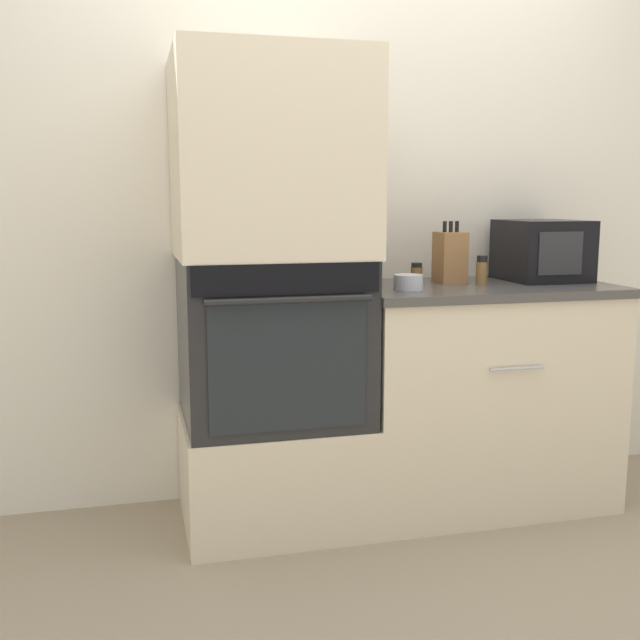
{
  "coord_description": "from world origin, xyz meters",
  "views": [
    {
      "loc": [
        -0.87,
        -2.47,
        1.26
      ],
      "look_at": [
        -0.18,
        0.21,
        0.81
      ],
      "focal_mm": 42.0,
      "sensor_mm": 36.0,
      "label": 1
    }
  ],
  "objects_px": {
    "bowl": "(408,282)",
    "condiment_jar_near": "(416,273)",
    "microwave": "(542,250)",
    "knife_block": "(450,257)",
    "wall_oven": "(272,338)",
    "condiment_jar_far": "(371,272)",
    "condiment_jar_mid": "(482,270)"
  },
  "relations": [
    {
      "from": "wall_oven",
      "to": "bowl",
      "type": "height_order",
      "value": "wall_oven"
    },
    {
      "from": "condiment_jar_near",
      "to": "condiment_jar_mid",
      "type": "height_order",
      "value": "condiment_jar_mid"
    },
    {
      "from": "condiment_jar_far",
      "to": "microwave",
      "type": "bearing_deg",
      "value": -1.7
    },
    {
      "from": "microwave",
      "to": "condiment_jar_mid",
      "type": "xyz_separation_m",
      "value": [
        -0.32,
        -0.08,
        -0.07
      ]
    },
    {
      "from": "condiment_jar_mid",
      "to": "knife_block",
      "type": "bearing_deg",
      "value": 136.91
    },
    {
      "from": "knife_block",
      "to": "condiment_jar_near",
      "type": "relative_size",
      "value": 3.07
    },
    {
      "from": "microwave",
      "to": "knife_block",
      "type": "xyz_separation_m",
      "value": [
        -0.42,
        0.01,
        -0.02
      ]
    },
    {
      "from": "wall_oven",
      "to": "condiment_jar_far",
      "type": "distance_m",
      "value": 0.5
    },
    {
      "from": "condiment_jar_mid",
      "to": "condiment_jar_far",
      "type": "xyz_separation_m",
      "value": [
        -0.44,
        0.1,
        -0.0
      ]
    },
    {
      "from": "wall_oven",
      "to": "microwave",
      "type": "bearing_deg",
      "value": 3.78
    },
    {
      "from": "bowl",
      "to": "condiment_jar_mid",
      "type": "height_order",
      "value": "condiment_jar_mid"
    },
    {
      "from": "knife_block",
      "to": "condiment_jar_mid",
      "type": "distance_m",
      "value": 0.14
    },
    {
      "from": "wall_oven",
      "to": "condiment_jar_far",
      "type": "bearing_deg",
      "value": 13.28
    },
    {
      "from": "microwave",
      "to": "knife_block",
      "type": "distance_m",
      "value": 0.42
    },
    {
      "from": "wall_oven",
      "to": "condiment_jar_mid",
      "type": "distance_m",
      "value": 0.89
    },
    {
      "from": "knife_block",
      "to": "condiment_jar_near",
      "type": "xyz_separation_m",
      "value": [
        -0.13,
        0.03,
        -0.07
      ]
    },
    {
      "from": "microwave",
      "to": "condiment_jar_near",
      "type": "xyz_separation_m",
      "value": [
        -0.55,
        0.04,
        -0.09
      ]
    },
    {
      "from": "bowl",
      "to": "condiment_jar_near",
      "type": "distance_m",
      "value": 0.25
    },
    {
      "from": "bowl",
      "to": "condiment_jar_far",
      "type": "distance_m",
      "value": 0.22
    },
    {
      "from": "wall_oven",
      "to": "microwave",
      "type": "height_order",
      "value": "microwave"
    },
    {
      "from": "knife_block",
      "to": "condiment_jar_far",
      "type": "distance_m",
      "value": 0.34
    },
    {
      "from": "knife_block",
      "to": "condiment_jar_mid",
      "type": "height_order",
      "value": "knife_block"
    },
    {
      "from": "bowl",
      "to": "condiment_jar_mid",
      "type": "relative_size",
      "value": 0.96
    },
    {
      "from": "knife_block",
      "to": "condiment_jar_mid",
      "type": "relative_size",
      "value": 2.16
    },
    {
      "from": "wall_oven",
      "to": "condiment_jar_far",
      "type": "height_order",
      "value": "wall_oven"
    },
    {
      "from": "wall_oven",
      "to": "bowl",
      "type": "bearing_deg",
      "value": -10.62
    },
    {
      "from": "condiment_jar_mid",
      "to": "condiment_jar_far",
      "type": "bearing_deg",
      "value": 166.49
    },
    {
      "from": "wall_oven",
      "to": "condiment_jar_far",
      "type": "relative_size",
      "value": 6.24
    },
    {
      "from": "bowl",
      "to": "condiment_jar_near",
      "type": "height_order",
      "value": "condiment_jar_near"
    },
    {
      "from": "microwave",
      "to": "condiment_jar_near",
      "type": "height_order",
      "value": "microwave"
    },
    {
      "from": "bowl",
      "to": "wall_oven",
      "type": "bearing_deg",
      "value": 169.38
    },
    {
      "from": "condiment_jar_near",
      "to": "wall_oven",
      "type": "bearing_deg",
      "value": -169.14
    }
  ]
}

